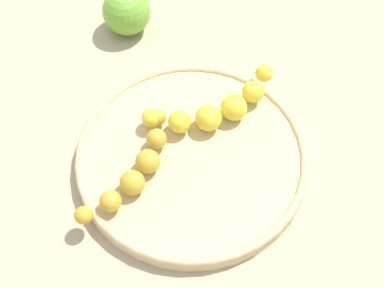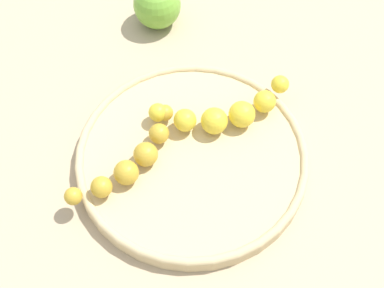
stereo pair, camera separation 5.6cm
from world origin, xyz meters
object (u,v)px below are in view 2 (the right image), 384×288
(banana_yellow, at_px, (226,112))
(banana_spotted, at_px, (132,160))
(fruit_bowl, at_px, (192,156))
(apple_green, at_px, (157,5))

(banana_yellow, distance_m, banana_spotted, 0.13)
(fruit_bowl, height_order, apple_green, apple_green)
(banana_yellow, height_order, banana_spotted, banana_yellow)
(fruit_bowl, xyz_separation_m, banana_spotted, (0.05, 0.05, 0.02))
(banana_yellow, bearing_deg, banana_spotted, -74.72)
(fruit_bowl, xyz_separation_m, banana_yellow, (-0.02, -0.06, 0.02))
(banana_spotted, height_order, apple_green, apple_green)
(fruit_bowl, relative_size, banana_spotted, 1.70)
(fruit_bowl, distance_m, banana_yellow, 0.07)
(fruit_bowl, height_order, banana_spotted, banana_spotted)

